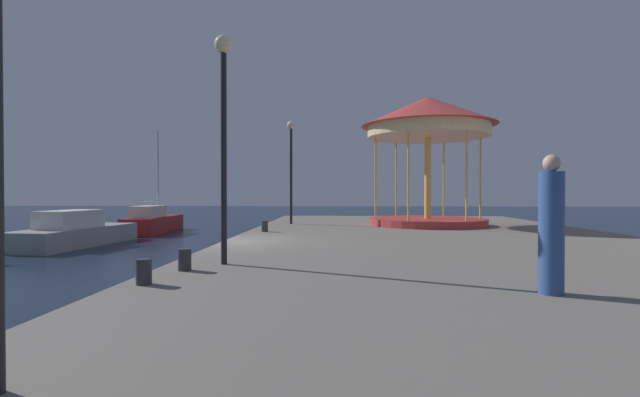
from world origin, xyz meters
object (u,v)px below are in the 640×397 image
object	(u,v)px
motorboat_grey	(75,233)
lamp_post_mid_promenade	(224,109)
lamp_post_far_end	(291,155)
bollard_south	(185,260)
bollard_center	(265,226)
bollard_north	(144,272)
person_near_carousel	(551,228)
carousel	(428,129)
sailboat_red	(153,222)
person_mid_promenade	(544,210)

from	to	relation	value
motorboat_grey	lamp_post_mid_promenade	distance (m)	13.23
lamp_post_far_end	bollard_south	bearing A→B (deg)	-92.72
motorboat_grey	bollard_center	xyz separation A→B (m)	(8.32, -1.90, 0.44)
lamp_post_mid_promenade	bollard_center	world-z (taller)	lamp_post_mid_promenade
bollard_center	bollard_north	xyz separation A→B (m)	(-0.27, -9.43, 0.00)
bollard_south	person_near_carousel	xyz separation A→B (m)	(5.85, -1.63, 0.73)
carousel	bollard_center	distance (m)	8.55
motorboat_grey	bollard_north	distance (m)	13.90
carousel	motorboat_grey	bearing A→B (deg)	-173.40
lamp_post_mid_promenade	bollard_south	bearing A→B (deg)	-125.91
sailboat_red	lamp_post_far_end	distance (m)	9.76
lamp_post_far_end	bollard_north	bearing A→B (deg)	-93.31
bollard_north	person_near_carousel	size ratio (longest dim) A/B	0.20
lamp_post_mid_promenade	person_mid_promenade	xyz separation A→B (m)	(9.20, 6.62, -2.24)
bollard_south	bollard_north	size ratio (longest dim) A/B	1.00
lamp_post_mid_promenade	person_near_carousel	xyz separation A→B (m)	(5.32, -2.37, -2.17)
person_near_carousel	person_mid_promenade	bearing A→B (deg)	66.65
motorboat_grey	bollard_south	distance (m)	13.02
lamp_post_far_end	bollard_north	size ratio (longest dim) A/B	11.75
motorboat_grey	sailboat_red	world-z (taller)	sailboat_red
carousel	bollard_south	world-z (taller)	carousel
carousel	person_near_carousel	size ratio (longest dim) A/B	2.97
bollard_south	motorboat_grey	bearing A→B (deg)	129.32
carousel	person_near_carousel	xyz separation A→B (m)	(-0.83, -13.42, -3.30)
bollard_center	bollard_south	world-z (taller)	same
carousel	lamp_post_far_end	distance (m)	6.21
sailboat_red	person_mid_promenade	size ratio (longest dim) A/B	3.14
carousel	person_mid_promenade	bearing A→B (deg)	-55.43
bollard_south	bollard_north	bearing A→B (deg)	-98.89
motorboat_grey	person_near_carousel	xyz separation A→B (m)	(14.10, -11.69, 1.17)
carousel	sailboat_red	bearing A→B (deg)	162.33
lamp_post_mid_promenade	person_mid_promenade	size ratio (longest dim) A/B	2.49
sailboat_red	person_mid_promenade	world-z (taller)	sailboat_red
sailboat_red	bollard_south	world-z (taller)	sailboat_red
person_mid_promenade	lamp_post_far_end	bearing A→B (deg)	151.74
bollard_north	person_mid_promenade	size ratio (longest dim) A/B	0.22
carousel	lamp_post_far_end	xyz separation A→B (m)	(-6.10, 0.49, -1.05)
motorboat_grey	person_near_carousel	distance (m)	18.35
person_mid_promenade	carousel	bearing A→B (deg)	124.57
carousel	person_mid_promenade	xyz separation A→B (m)	(3.05, -4.43, -3.37)
sailboat_red	bollard_center	distance (m)	11.24
carousel	lamp_post_far_end	world-z (taller)	carousel
person_mid_promenade	person_near_carousel	bearing A→B (deg)	-113.35
lamp_post_mid_promenade	lamp_post_far_end	xyz separation A→B (m)	(0.05, 11.54, 0.08)
bollard_north	lamp_post_mid_promenade	bearing A→B (deg)	69.88
bollard_south	lamp_post_far_end	bearing A→B (deg)	87.28
lamp_post_far_end	bollard_center	bearing A→B (deg)	-97.09
bollard_south	bollard_north	world-z (taller)	same
person_near_carousel	carousel	bearing A→B (deg)	86.47
sailboat_red	person_near_carousel	size ratio (longest dim) A/B	2.91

